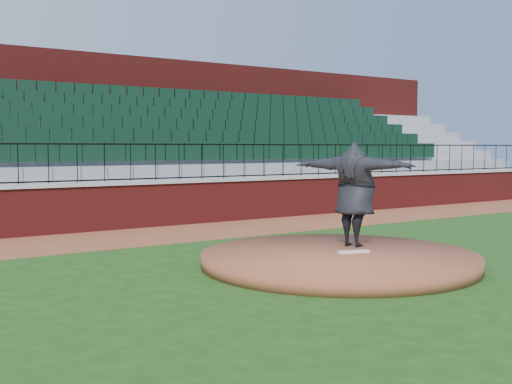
# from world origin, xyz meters

# --- Properties ---
(ground) EXTENTS (90.00, 90.00, 0.00)m
(ground) POSITION_xyz_m (0.00, 0.00, 0.00)
(ground) COLOR #1A4112
(ground) RESTS_ON ground
(warning_track) EXTENTS (34.00, 3.20, 0.01)m
(warning_track) POSITION_xyz_m (0.00, 5.40, 0.01)
(warning_track) COLOR brown
(warning_track) RESTS_ON ground
(field_wall) EXTENTS (34.00, 0.35, 1.20)m
(field_wall) POSITION_xyz_m (0.00, 7.00, 0.60)
(field_wall) COLOR maroon
(field_wall) RESTS_ON ground
(wall_cap) EXTENTS (34.00, 0.45, 0.10)m
(wall_cap) POSITION_xyz_m (0.00, 7.00, 1.25)
(wall_cap) COLOR #B7B7B7
(wall_cap) RESTS_ON field_wall
(wall_railing) EXTENTS (34.00, 0.05, 1.00)m
(wall_railing) POSITION_xyz_m (0.00, 7.00, 1.80)
(wall_railing) COLOR black
(wall_railing) RESTS_ON wall_cap
(seating_stands) EXTENTS (34.00, 5.10, 4.60)m
(seating_stands) POSITION_xyz_m (0.00, 9.72, 2.30)
(seating_stands) COLOR gray
(seating_stands) RESTS_ON ground
(concourse_wall) EXTENTS (34.00, 0.50, 5.50)m
(concourse_wall) POSITION_xyz_m (0.00, 12.52, 2.75)
(concourse_wall) COLOR maroon
(concourse_wall) RESTS_ON ground
(pitchers_mound) EXTENTS (5.14, 5.14, 0.25)m
(pitchers_mound) POSITION_xyz_m (0.60, -0.36, 0.12)
(pitchers_mound) COLOR brown
(pitchers_mound) RESTS_ON ground
(pitching_rubber) EXTENTS (0.61, 0.32, 0.04)m
(pitching_rubber) POSITION_xyz_m (0.82, -0.53, 0.27)
(pitching_rubber) COLOR white
(pitching_rubber) RESTS_ON pitchers_mound
(pitcher) EXTENTS (1.57, 2.62, 2.07)m
(pitcher) POSITION_xyz_m (1.38, 0.06, 1.28)
(pitcher) COLOR black
(pitcher) RESTS_ON pitchers_mound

